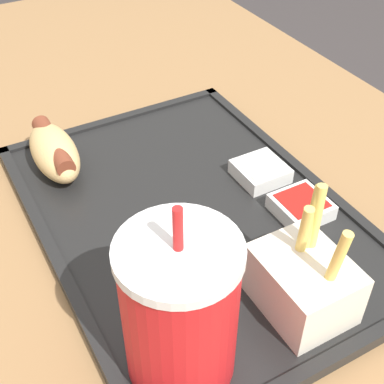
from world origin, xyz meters
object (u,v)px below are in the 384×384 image
sauce_cup_ketchup (301,206)px  sauce_cup_mayo (260,171)px  hot_dog_far (54,151)px  fries_carton (303,281)px  soda_cup (180,311)px

sauce_cup_ketchup → sauce_cup_mayo: bearing=2.3°
hot_dog_far → sauce_cup_ketchup: (-0.20, -0.20, -0.02)m
sauce_cup_mayo → fries_carton: bearing=156.4°
sauce_cup_mayo → sauce_cup_ketchup: 0.07m
soda_cup → sauce_cup_mayo: (0.17, -0.19, -0.06)m
fries_carton → sauce_cup_mayo: (0.17, -0.07, -0.02)m
soda_cup → hot_dog_far: size_ratio=1.48×
fries_carton → sauce_cup_ketchup: size_ratio=2.18×
soda_cup → sauce_cup_mayo: bearing=-49.1°
soda_cup → sauce_cup_ketchup: (0.10, -0.20, -0.06)m
sauce_cup_ketchup → hot_dog_far: bearing=44.9°
fries_carton → sauce_cup_ketchup: (0.10, -0.08, -0.02)m
fries_carton → hot_dog_far: bearing=22.9°
hot_dog_far → soda_cup: bearing=-178.9°
fries_carton → sauce_cup_mayo: size_ratio=2.18×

